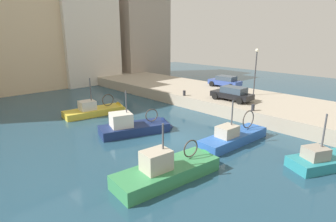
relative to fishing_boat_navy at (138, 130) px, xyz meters
The scene contains 15 objects.
water_surface 3.27m from the fishing_boat_navy, 71.98° to the right, with size 80.00×80.00×0.00m, color navy.
quay_wall 12.89m from the fishing_boat_navy, 13.92° to the right, with size 9.00×56.00×1.20m, color #ADA08C.
fishing_boat_navy is the anchor object (origin of this frame).
fishing_boat_teal 13.36m from the fishing_boat_navy, 68.24° to the right, with size 5.75×3.90×4.03m.
fishing_boat_green 7.48m from the fishing_boat_navy, 113.11° to the right, with size 6.91×2.75×4.11m.
fishing_boat_blue 7.55m from the fishing_boat_navy, 58.51° to the right, with size 6.80×2.10×3.90m.
fishing_boat_yellow 6.79m from the fishing_boat_navy, 87.38° to the left, with size 6.49×2.76×4.42m.
parked_car_blue 15.93m from the fishing_boat_navy, 10.37° to the left, with size 2.09×3.99×1.35m.
parked_car_black 10.51m from the fishing_boat_navy, ahead, with size 1.92×4.08×1.37m.
mooring_bollard_south 9.88m from the fishing_boat_navy, 31.40° to the right, with size 0.28×0.28×0.55m, color #2D2D33.
mooring_bollard_mid 8.94m from the fishing_boat_navy, 19.13° to the left, with size 0.28×0.28×0.55m, color #2D2D33.
quay_streetlamp 14.77m from the fishing_boat_navy, ahead, with size 0.36×0.36×4.83m.
waterfront_building_west_mid 25.55m from the fishing_boat_navy, 91.87° to the left, with size 10.58×6.62×16.14m.
waterfront_building_central 27.56m from the fishing_boat_navy, 71.75° to the left, with size 9.06×8.65×19.93m.
waterfront_building_east_mid 30.64m from the fishing_boat_navy, 52.13° to the left, with size 9.17×7.64×13.60m.
Camera 1 is at (-13.35, -13.37, 7.57)m, focal length 29.40 mm.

